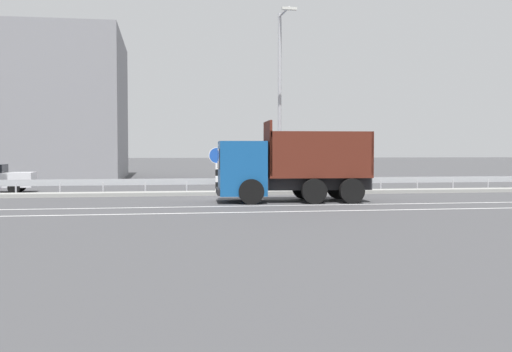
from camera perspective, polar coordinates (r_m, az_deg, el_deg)
name	(u,v)px	position (r m, az deg, el deg)	size (l,w,h in m)	color
ground_plane	(236,199)	(27.37, -1.96, -2.17)	(320.00, 320.00, 0.00)	#424244
lane_strip_0	(304,205)	(24.14, 4.61, -2.79)	(71.15, 0.16, 0.01)	silver
lane_strip_1	(320,211)	(21.86, 6.08, -3.34)	(71.15, 0.16, 0.01)	silver
median_island	(229,193)	(29.83, -2.55, -1.62)	(39.13, 1.10, 0.18)	gray
median_guardrail	(227,182)	(30.85, -2.77, -0.59)	(71.15, 0.09, 0.78)	#9EA0A5
dump_truck	(274,171)	(25.68, 1.73, 0.46)	(6.69, 2.98, 3.45)	#144C8C
median_road_sign	(217,169)	(29.70, -3.74, 0.65)	(0.81, 0.16, 2.36)	white
street_lamp_2	(280,94)	(30.05, 2.34, 7.78)	(0.70, 2.20, 9.03)	#ADADB2
background_building_0	(2,107)	(51.08, -23.04, 6.06)	(18.56, 13.69, 11.22)	gray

